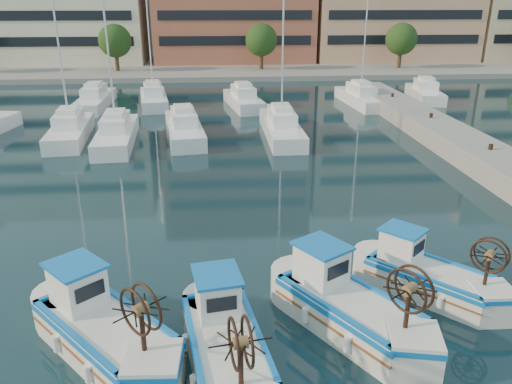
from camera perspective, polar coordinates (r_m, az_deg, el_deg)
name	(u,v)px	position (r m, az deg, el deg)	size (l,w,h in m)	color
ground	(295,343)	(14.47, 4.48, -16.83)	(300.00, 300.00, 0.00)	#17333D
yacht_marina	(195,114)	(39.89, -6.98, 8.87)	(39.92, 21.53, 11.50)	white
fishing_boat_a	(102,327)	(14.24, -17.18, -14.57)	(4.36, 4.56, 2.90)	silver
fishing_boat_b	(225,343)	(13.23, -3.53, -16.81)	(2.46, 4.55, 2.76)	silver
fishing_boat_c	(346,304)	(14.76, 10.30, -12.54)	(3.94, 4.69, 2.86)	silver
fishing_boat_d	(427,274)	(17.02, 18.91, -8.88)	(3.87, 3.95, 2.54)	silver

